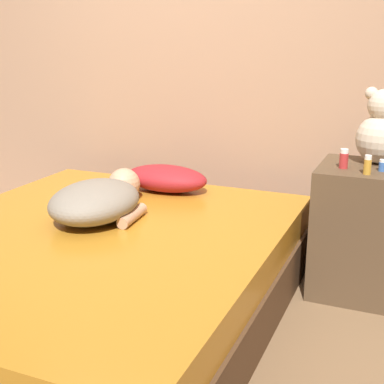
{
  "coord_description": "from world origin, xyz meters",
  "views": [
    {
      "loc": [
        1.38,
        -2.02,
        1.33
      ],
      "look_at": [
        0.42,
        0.26,
        0.61
      ],
      "focal_mm": 50.0,
      "sensor_mm": 36.0,
      "label": 1
    }
  ],
  "objects_px": {
    "person_lying": "(99,199)",
    "bottle_amber": "(368,165)",
    "pillow": "(166,178)",
    "teddy_bear": "(382,131)",
    "bottle_red": "(344,159)",
    "bottle_blue": "(382,166)"
  },
  "relations": [
    {
      "from": "pillow",
      "to": "teddy_bear",
      "type": "relative_size",
      "value": 1.33
    },
    {
      "from": "teddy_bear",
      "to": "pillow",
      "type": "bearing_deg",
      "value": -175.74
    },
    {
      "from": "bottle_red",
      "to": "bottle_amber",
      "type": "bearing_deg",
      "value": -33.92
    },
    {
      "from": "pillow",
      "to": "bottle_amber",
      "type": "bearing_deg",
      "value": -8.86
    },
    {
      "from": "pillow",
      "to": "teddy_bear",
      "type": "xyz_separation_m",
      "value": [
        1.2,
        0.09,
        0.36
      ]
    },
    {
      "from": "bottle_red",
      "to": "teddy_bear",
      "type": "bearing_deg",
      "value": 50.53
    },
    {
      "from": "bottle_blue",
      "to": "teddy_bear",
      "type": "bearing_deg",
      "value": 99.65
    },
    {
      "from": "pillow",
      "to": "person_lying",
      "type": "distance_m",
      "value": 0.59
    },
    {
      "from": "bottle_blue",
      "to": "person_lying",
      "type": "bearing_deg",
      "value": -159.82
    },
    {
      "from": "bottle_blue",
      "to": "bottle_red",
      "type": "xyz_separation_m",
      "value": [
        -0.19,
        -0.01,
        0.02
      ]
    },
    {
      "from": "pillow",
      "to": "bottle_red",
      "type": "distance_m",
      "value": 1.07
    },
    {
      "from": "bottle_blue",
      "to": "pillow",
      "type": "bearing_deg",
      "value": 175.92
    },
    {
      "from": "pillow",
      "to": "bottle_blue",
      "type": "distance_m",
      "value": 1.25
    },
    {
      "from": "pillow",
      "to": "bottle_amber",
      "type": "height_order",
      "value": "bottle_amber"
    },
    {
      "from": "bottle_blue",
      "to": "bottle_red",
      "type": "height_order",
      "value": "bottle_red"
    },
    {
      "from": "person_lying",
      "to": "bottle_amber",
      "type": "height_order",
      "value": "bottle_amber"
    },
    {
      "from": "pillow",
      "to": "bottle_red",
      "type": "height_order",
      "value": "bottle_red"
    },
    {
      "from": "pillow",
      "to": "bottle_red",
      "type": "bearing_deg",
      "value": -5.44
    },
    {
      "from": "person_lying",
      "to": "bottle_amber",
      "type": "bearing_deg",
      "value": 11.38
    },
    {
      "from": "pillow",
      "to": "teddy_bear",
      "type": "distance_m",
      "value": 1.25
    },
    {
      "from": "bottle_blue",
      "to": "bottle_red",
      "type": "bearing_deg",
      "value": -176.4
    },
    {
      "from": "pillow",
      "to": "bottle_amber",
      "type": "relative_size",
      "value": 5.55
    }
  ]
}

